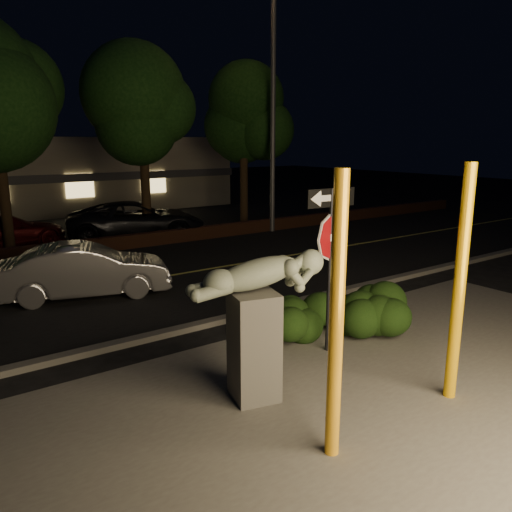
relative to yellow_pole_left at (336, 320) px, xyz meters
The scene contains 21 objects.
ground 12.05m from the yellow_pole_left, 83.34° to the left, with size 90.00×90.00×0.00m, color black.
patio 2.39m from the yellow_pole_left, 31.14° to the left, with size 14.00×6.00×0.02m, color #4C4944.
road 9.11m from the yellow_pole_left, 81.12° to the left, with size 80.00×8.00×0.01m, color black.
lane_marking 9.11m from the yellow_pole_left, 81.12° to the left, with size 80.00×0.12×0.01m, color #B7B349.
curb 5.22m from the yellow_pole_left, 73.74° to the left, with size 80.00×0.25×0.12m, color #4C4944.
brick_wall 13.29m from the yellow_pole_left, 84.00° to the left, with size 40.00×0.35×0.50m, color #422215.
parking_lot 18.97m from the yellow_pole_left, 85.81° to the left, with size 40.00×12.00×0.01m, color black.
building 26.86m from the yellow_pole_left, 87.05° to the left, with size 22.00×10.20×4.00m.
tree_far_c 15.63m from the yellow_pole_left, 75.15° to the left, with size 4.80×4.80×7.84m.
tree_far_d 17.92m from the yellow_pole_left, 59.60° to the left, with size 4.40×4.40×7.42m.
yellow_pole_left is the anchor object (origin of this frame).
yellow_pole_right 2.46m from the yellow_pole_left, ahead, with size 0.18×0.18×3.54m, color #EEAB0B.
signpost 3.17m from the yellow_pole_left, 47.93° to the left, with size 1.02×0.12×3.02m.
sculpture 1.73m from the yellow_pole_left, 88.42° to the left, with size 2.10×1.01×2.24m.
hedge_center 3.97m from the yellow_pole_left, 56.70° to the left, with size 1.80×0.84×0.94m, color black.
hedge_right 4.77m from the yellow_pole_left, 40.84° to the left, with size 1.55×0.83×1.02m, color black.
hedge_far_right 4.43m from the yellow_pole_left, 33.95° to the left, with size 1.62×1.01×1.12m, color black.
streetlight 16.15m from the yellow_pole_left, 56.24° to the left, with size 1.58×0.52×10.59m.
silver_sedan 8.36m from the yellow_pole_left, 93.37° to the left, with size 1.41×4.05×1.34m, color #A7A6AB.
parked_car_darkred 16.08m from the yellow_pole_left, 93.94° to the left, with size 1.72×4.24×1.23m, color #40080A.
parked_car_dark 15.27m from the yellow_pole_left, 76.68° to the left, with size 2.44×5.30×1.47m, color black.
Camera 1 is at (-5.34, -5.79, 3.83)m, focal length 35.00 mm.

